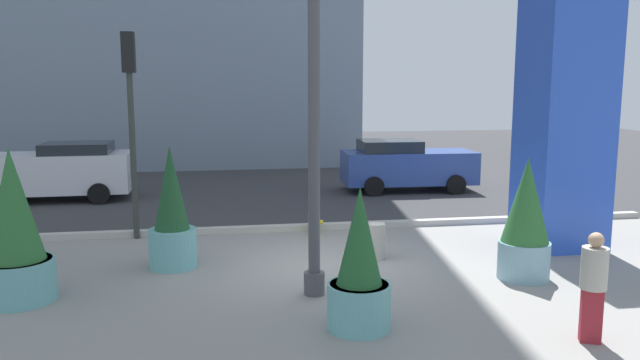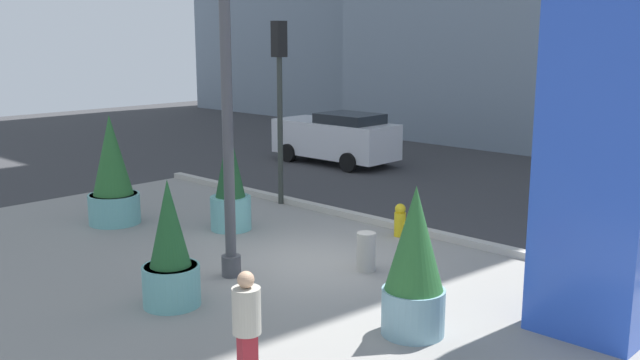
# 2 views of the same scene
# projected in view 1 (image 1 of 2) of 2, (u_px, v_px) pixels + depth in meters

# --- Properties ---
(ground_plane) EXTENTS (60.00, 60.00, 0.00)m
(ground_plane) POSITION_uv_depth(u_px,v_px,m) (303.00, 223.00, 16.30)
(ground_plane) COLOR #38383A
(plaza_pavement) EXTENTS (18.00, 10.00, 0.02)m
(plaza_pavement) POSITION_uv_depth(u_px,v_px,m) (352.00, 301.00, 10.45)
(plaza_pavement) COLOR gray
(plaza_pavement) RESTS_ON ground_plane
(curb_strip) EXTENTS (18.00, 0.24, 0.16)m
(curb_strip) POSITION_uv_depth(u_px,v_px,m) (308.00, 227.00, 15.43)
(curb_strip) COLOR #B7B2A8
(curb_strip) RESTS_ON ground_plane
(lamp_post) EXTENTS (0.44, 0.44, 7.56)m
(lamp_post) POSITION_uv_depth(u_px,v_px,m) (314.00, 78.00, 10.18)
(lamp_post) COLOR #4C4C51
(lamp_post) RESTS_ON ground_plane
(art_pillar_blue) EXTENTS (1.59, 1.59, 5.60)m
(art_pillar_blue) POSITION_uv_depth(u_px,v_px,m) (564.00, 121.00, 13.53)
(art_pillar_blue) COLOR blue
(art_pillar_blue) RESTS_ON ground_plane
(potted_plant_mid_plaza) EXTENTS (1.20, 1.20, 2.59)m
(potted_plant_mid_plaza) POSITION_uv_depth(u_px,v_px,m) (15.00, 235.00, 10.24)
(potted_plant_mid_plaza) COLOR #6BB2B2
(potted_plant_mid_plaza) RESTS_ON ground_plane
(potted_plant_curbside) EXTENTS (0.93, 0.93, 2.42)m
(potted_plant_curbside) POSITION_uv_depth(u_px,v_px,m) (172.00, 217.00, 12.18)
(potted_plant_curbside) COLOR #6BB2B2
(potted_plant_curbside) RESTS_ON ground_plane
(potted_plant_by_pillar) EXTENTS (0.95, 0.95, 2.14)m
(potted_plant_by_pillar) POSITION_uv_depth(u_px,v_px,m) (359.00, 271.00, 9.12)
(potted_plant_by_pillar) COLOR #6BB2B2
(potted_plant_by_pillar) RESTS_ON ground_plane
(potted_plant_near_right) EXTENTS (0.95, 0.95, 2.28)m
(potted_plant_near_right) POSITION_uv_depth(u_px,v_px,m) (525.00, 222.00, 11.45)
(potted_plant_near_right) COLOR #7AA8B7
(potted_plant_near_right) RESTS_ON ground_plane
(fire_hydrant) EXTENTS (0.36, 0.26, 0.75)m
(fire_hydrant) POSITION_uv_depth(u_px,v_px,m) (314.00, 220.00, 14.96)
(fire_hydrant) COLOR gold
(fire_hydrant) RESTS_ON ground_plane
(concrete_bollard) EXTENTS (0.36, 0.36, 0.75)m
(concrete_bollard) POSITION_uv_depth(u_px,v_px,m) (376.00, 241.00, 12.87)
(concrete_bollard) COLOR #B2ADA3
(concrete_bollard) RESTS_ON ground_plane
(traffic_light_far_side) EXTENTS (0.28, 0.42, 4.75)m
(traffic_light_far_side) POSITION_uv_depth(u_px,v_px,m) (131.00, 102.00, 14.14)
(traffic_light_far_side) COLOR #333833
(traffic_light_far_side) RESTS_ON ground_plane
(car_passing_lane) EXTENTS (4.53, 2.04, 1.79)m
(car_passing_lane) POSITION_uv_depth(u_px,v_px,m) (58.00, 171.00, 19.30)
(car_passing_lane) COLOR silver
(car_passing_lane) RESTS_ON ground_plane
(car_far_lane) EXTENTS (4.48, 2.17, 1.72)m
(car_far_lane) POSITION_uv_depth(u_px,v_px,m) (406.00, 165.00, 21.06)
(car_far_lane) COLOR #2D4793
(car_far_lane) RESTS_ON ground_plane
(pedestrian_on_sidewalk) EXTENTS (0.47, 0.47, 1.59)m
(pedestrian_on_sidewalk) POSITION_uv_depth(u_px,v_px,m) (593.00, 282.00, 8.64)
(pedestrian_on_sidewalk) COLOR maroon
(pedestrian_on_sidewalk) RESTS_ON ground_plane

